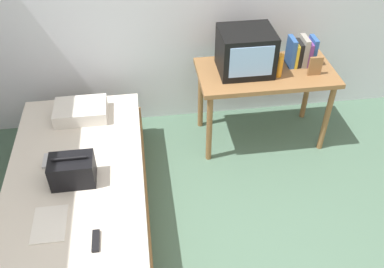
{
  "coord_description": "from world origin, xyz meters",
  "views": [
    {
      "loc": [
        -0.42,
        -1.46,
        2.61
      ],
      "look_at": [
        -0.08,
        1.0,
        0.52
      ],
      "focal_mm": 39.6,
      "sensor_mm": 36.0,
      "label": 1
    }
  ],
  "objects": [
    {
      "name": "picture_frame",
      "position": [
        1.0,
        1.4,
        0.81
      ],
      "size": [
        0.11,
        0.02,
        0.17
      ],
      "primitive_type": "cube",
      "color": "olive",
      "rests_on": "desk"
    },
    {
      "name": "tv",
      "position": [
        0.44,
        1.54,
        0.9
      ],
      "size": [
        0.44,
        0.39,
        0.36
      ],
      "color": "black",
      "rests_on": "desk"
    },
    {
      "name": "remote_silver",
      "position": [
        -1.17,
        0.91,
        0.47
      ],
      "size": [
        0.04,
        0.14,
        0.02
      ],
      "primitive_type": "cube",
      "color": "#B7B7BC",
      "rests_on": "bed"
    },
    {
      "name": "magazine",
      "position": [
        -1.08,
        0.33,
        0.46
      ],
      "size": [
        0.21,
        0.29,
        0.01
      ],
      "primitive_type": "cube",
      "color": "white",
      "rests_on": "bed"
    },
    {
      "name": "remote_dark",
      "position": [
        -0.79,
        0.15,
        0.47
      ],
      "size": [
        0.04,
        0.16,
        0.02
      ],
      "primitive_type": "cube",
      "color": "black",
      "rests_on": "bed"
    },
    {
      "name": "water_bottle",
      "position": [
        0.7,
        1.42,
        0.82
      ],
      "size": [
        0.06,
        0.06,
        0.2
      ],
      "primitive_type": "cylinder",
      "color": "orange",
      "rests_on": "desk"
    },
    {
      "name": "desk",
      "position": [
        0.63,
        1.51,
        0.63
      ],
      "size": [
        1.16,
        0.6,
        0.72
      ],
      "color": "olive",
      "rests_on": "ground"
    },
    {
      "name": "bed",
      "position": [
        -0.96,
        0.74,
        0.23
      ],
      "size": [
        1.0,
        2.0,
        0.46
      ],
      "color": "olive",
      "rests_on": "ground"
    },
    {
      "name": "book_row",
      "position": [
        0.94,
        1.58,
        0.84
      ],
      "size": [
        0.23,
        0.17,
        0.25
      ],
      "color": "#2D5699",
      "rests_on": "desk"
    },
    {
      "name": "pillow",
      "position": [
        -0.95,
        1.43,
        0.52
      ],
      "size": [
        0.42,
        0.3,
        0.11
      ],
      "primitive_type": "cube",
      "color": "silver",
      "rests_on": "bed"
    },
    {
      "name": "handbag",
      "position": [
        -0.95,
        0.69,
        0.56
      ],
      "size": [
        0.3,
        0.2,
        0.22
      ],
      "color": "black",
      "rests_on": "bed"
    }
  ]
}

